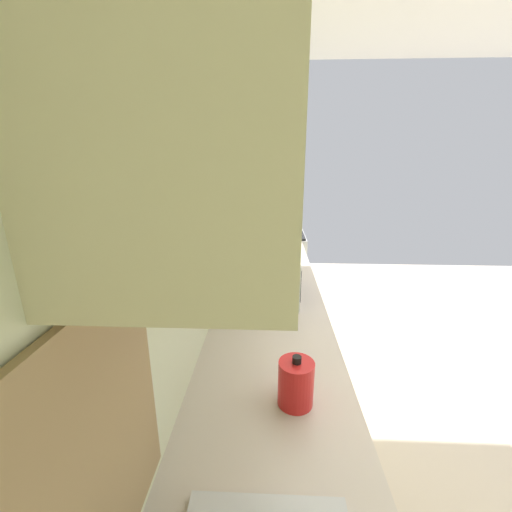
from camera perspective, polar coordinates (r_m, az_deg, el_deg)
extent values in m
plane|color=beige|center=(2.77, 29.62, -23.75)|extent=(6.64, 6.64, 0.00)
cube|color=beige|center=(1.90, -8.47, 5.80)|extent=(4.27, 0.12, 2.69)
cube|color=beige|center=(1.95, 2.18, -23.95)|extent=(3.39, 0.60, 0.87)
cube|color=#BAAEA1|center=(1.69, 2.36, -12.49)|extent=(3.42, 0.63, 0.02)
cube|color=#332819|center=(1.68, 14.56, -33.20)|extent=(0.01, 0.01, 0.80)
cube|color=#332819|center=(1.97, 11.92, -23.77)|extent=(0.01, 0.01, 0.80)
cube|color=#332819|center=(2.30, 10.24, -16.87)|extent=(0.01, 0.01, 0.80)
cube|color=#332819|center=(2.66, 9.07, -11.76)|extent=(0.01, 0.01, 0.80)
cube|color=#332819|center=(3.03, 8.21, -7.88)|extent=(0.01, 0.01, 0.80)
cube|color=beige|center=(1.48, -2.83, 23.31)|extent=(2.24, 0.33, 0.71)
cube|color=#997A4C|center=(0.67, -28.86, -32.67)|extent=(0.59, 0.02, 0.53)
cube|color=white|center=(0.67, -29.46, -32.49)|extent=(0.53, 0.01, 0.47)
cube|color=#B7BABF|center=(3.70, 3.01, -2.85)|extent=(0.61, 0.68, 0.89)
cube|color=black|center=(3.73, 8.31, -3.54)|extent=(0.47, 0.01, 0.49)
cube|color=black|center=(3.56, 3.13, 4.04)|extent=(0.58, 0.64, 0.02)
cube|color=#B7BABF|center=(3.56, -2.01, 5.36)|extent=(0.58, 0.04, 0.18)
cylinder|color=#38383D|center=(3.43, 5.19, 3.75)|extent=(0.11, 0.11, 0.01)
cylinder|color=#38383D|center=(3.69, 5.02, 4.72)|extent=(0.11, 0.11, 0.01)
cylinder|color=#38383D|center=(3.43, 1.11, 3.80)|extent=(0.11, 0.11, 0.01)
cylinder|color=#38383D|center=(3.69, 1.22, 4.77)|extent=(0.11, 0.11, 0.01)
cube|color=white|center=(2.00, 1.90, -3.10)|extent=(0.52, 0.37, 0.26)
cube|color=black|center=(1.96, 7.40, -3.64)|extent=(0.32, 0.01, 0.18)
cube|color=#2D2D33|center=(2.19, 6.89, -1.31)|extent=(0.09, 0.01, 0.18)
cylinder|color=silver|center=(2.83, 4.38, 0.77)|extent=(0.19, 0.19, 0.05)
cylinder|color=silver|center=(2.83, 4.39, 1.00)|extent=(0.15, 0.15, 0.02)
cylinder|color=red|center=(1.20, 7.01, -21.30)|extent=(0.12, 0.12, 0.16)
cylinder|color=black|center=(1.14, 7.19, -17.62)|extent=(0.03, 0.03, 0.02)
cylinder|color=red|center=(1.23, 6.84, -18.16)|extent=(0.08, 0.02, 0.05)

